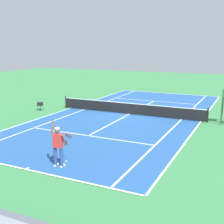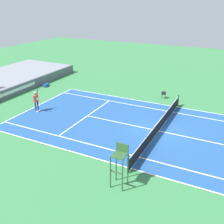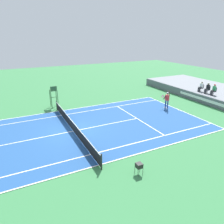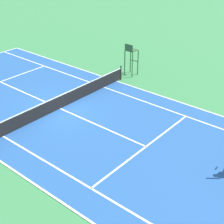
% 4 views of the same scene
% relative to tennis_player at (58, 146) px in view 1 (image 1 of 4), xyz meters
% --- Properties ---
extents(ground_plane, '(80.00, 80.00, 0.00)m').
position_rel_tennis_player_xyz_m(ground_plane, '(1.14, -11.00, -0.99)').
color(ground_plane, '#387F47').
extents(court, '(11.08, 23.88, 0.03)m').
position_rel_tennis_player_xyz_m(court, '(1.14, -11.00, -0.98)').
color(court, '#235193').
rests_on(court, ground).
extents(net, '(11.98, 0.10, 1.07)m').
position_rel_tennis_player_xyz_m(net, '(1.14, -11.00, -0.47)').
color(net, black).
rests_on(net, ground).
extents(tennis_player, '(0.76, 0.66, 2.08)m').
position_rel_tennis_player_xyz_m(tennis_player, '(0.00, 0.00, 0.00)').
color(tennis_player, navy).
rests_on(tennis_player, ground).
extents(tennis_ball, '(0.07, 0.07, 0.07)m').
position_rel_tennis_player_xyz_m(tennis_ball, '(0.04, -0.62, -0.96)').
color(tennis_ball, '#D1E533').
rests_on(tennis_ball, ground).
extents(ball_hopper, '(0.36, 0.36, 0.70)m').
position_rel_tennis_player_xyz_m(ball_hopper, '(8.43, -9.21, -0.42)').
color(ball_hopper, black).
rests_on(ball_hopper, ground).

